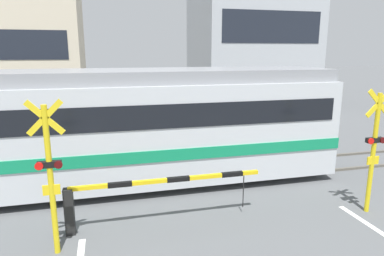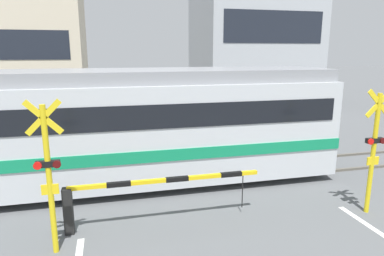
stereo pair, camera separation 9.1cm
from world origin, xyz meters
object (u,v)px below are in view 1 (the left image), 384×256
at_px(commuter_train, 91,126).
at_px(crossing_signal_right, 374,146).
at_px(pedestrian, 138,119).
at_px(crossing_barrier_near, 128,194).
at_px(crossing_signal_left, 50,172).
at_px(crossing_barrier_far, 227,130).

relative_size(commuter_train, crossing_signal_right, 4.68).
height_order(commuter_train, pedestrian, commuter_train).
relative_size(crossing_barrier_near, crossing_signal_right, 1.46).
bearing_deg(commuter_train, crossing_signal_left, -100.76).
bearing_deg(crossing_barrier_far, pedestrian, 139.80).
height_order(commuter_train, crossing_signal_right, commuter_train).
xyz_separation_m(crossing_barrier_near, crossing_barrier_far, (4.35, 5.47, 0.00)).
distance_m(crossing_barrier_near, crossing_signal_right, 5.93).
bearing_deg(crossing_signal_left, pedestrian, 74.48).
distance_m(crossing_signal_right, pedestrian, 10.21).
xyz_separation_m(crossing_barrier_near, crossing_signal_right, (5.82, -0.68, 0.88)).
relative_size(commuter_train, crossing_barrier_far, 3.21).
distance_m(commuter_train, crossing_signal_right, 7.49).
distance_m(crossing_barrier_near, crossing_signal_left, 1.85).
relative_size(crossing_barrier_far, crossing_signal_right, 1.46).
xyz_separation_m(commuter_train, crossing_barrier_far, (5.17, 2.69, -1.01)).
relative_size(crossing_barrier_near, crossing_barrier_far, 1.00).
xyz_separation_m(crossing_signal_left, pedestrian, (2.49, 8.97, -0.80)).
height_order(crossing_signal_left, pedestrian, crossing_signal_left).
relative_size(crossing_barrier_near, pedestrian, 2.85).
relative_size(crossing_barrier_far, crossing_signal_left, 1.46).
bearing_deg(crossing_signal_left, crossing_barrier_far, 46.57).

